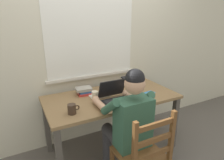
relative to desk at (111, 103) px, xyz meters
The scene contains 13 objects.
ground_plane 0.66m from the desk, ahead, with size 8.00×8.00×0.00m, color #56514C.
back_wall 0.79m from the desk, 90.13° to the left, with size 6.00×0.08×2.60m.
desk is the anchor object (origin of this frame).
seated_person 0.47m from the desk, 97.27° to the right, with size 0.50×0.60×1.24m.
wooden_chair 0.77m from the desk, 94.55° to the right, with size 0.42×0.42×0.93m.
laptop 0.20m from the desk, 96.17° to the right, with size 0.33×0.31×0.22m.
computer_mouse 0.32m from the desk, 43.56° to the right, with size 0.06×0.10×0.03m, color black.
coffee_mug_white 0.25m from the desk, behind, with size 0.11×0.08×0.09m.
coffee_mug_dark 0.60m from the desk, 158.58° to the right, with size 0.12×0.08×0.10m.
book_stack_main 0.35m from the desk, 143.68° to the left, with size 0.22×0.17×0.09m.
book_stack_side 0.48m from the desk, 27.06° to the left, with size 0.21×0.17×0.09m.
paper_pile_near_laptop 0.18m from the desk, 149.61° to the left, with size 0.23×0.16×0.02m, color white.
landscape_photo_print 0.50m from the desk, 15.01° to the right, with size 0.13×0.09×0.00m, color teal.
Camera 1 is at (-0.98, -1.91, 1.68)m, focal length 31.26 mm.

